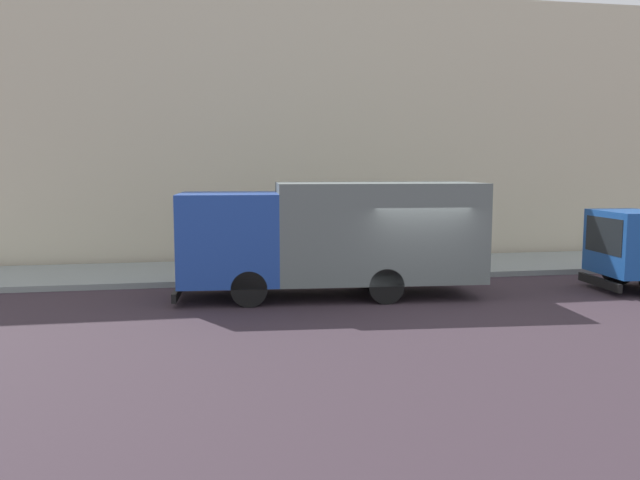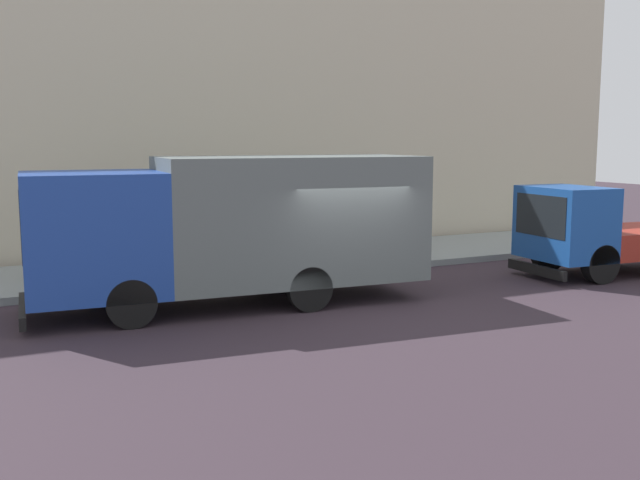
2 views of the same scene
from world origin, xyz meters
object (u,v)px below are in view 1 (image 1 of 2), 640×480
at_px(pedestrian_walking, 247,243).
at_px(street_sign_post, 367,231).
at_px(traffic_cone_orange, 230,266).
at_px(large_utility_truck, 333,234).
at_px(pedestrian_standing, 202,244).

distance_m(pedestrian_walking, street_sign_post, 4.02).
distance_m(pedestrian_walking, traffic_cone_orange, 1.73).
relative_size(large_utility_truck, street_sign_post, 3.74).
relative_size(large_utility_truck, traffic_cone_orange, 11.63).
distance_m(pedestrian_standing, traffic_cone_orange, 1.72).
xyz_separation_m(pedestrian_walking, street_sign_post, (-1.54, -3.68, 0.49)).
distance_m(large_utility_truck, traffic_cone_orange, 3.89).
distance_m(pedestrian_standing, street_sign_post, 5.36).
bearing_deg(street_sign_post, large_utility_truck, 147.38).
bearing_deg(pedestrian_standing, pedestrian_walking, 72.93).
height_order(pedestrian_walking, pedestrian_standing, pedestrian_standing).
height_order(pedestrian_standing, traffic_cone_orange, pedestrian_standing).
xyz_separation_m(pedestrian_standing, street_sign_post, (-1.44, -5.15, 0.48)).
distance_m(large_utility_truck, pedestrian_standing, 5.35).
bearing_deg(traffic_cone_orange, pedestrian_standing, 30.09).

